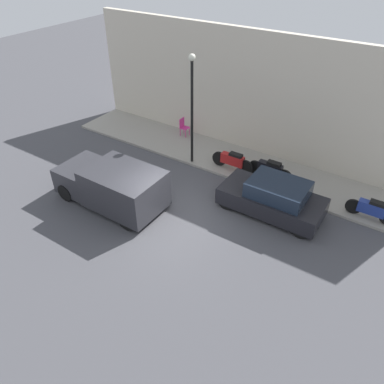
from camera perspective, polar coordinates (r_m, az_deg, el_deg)
name	(u,v)px	position (r m, az deg, el deg)	size (l,w,h in m)	color
ground_plane	(166,218)	(14.35, -4.05, -4.03)	(60.00, 60.00, 0.00)	#47474C
sidewalk	(230,160)	(17.86, 5.76, 4.91)	(2.75, 17.04, 0.11)	gray
building_facade	(249,94)	(17.90, 8.71, 14.60)	(0.30, 17.04, 5.63)	beige
parked_car	(273,198)	(14.56, 12.26, -0.86)	(1.81, 3.93, 1.42)	black
delivery_van	(111,185)	(14.93, -12.18, 1.12)	(2.06, 4.46, 1.69)	#2D2D33
motorcycle_black	(270,169)	(16.43, 11.84, 3.43)	(0.30, 2.01, 0.86)	black
motorcycle_blue	(372,209)	(15.39, 25.70, -2.36)	(0.30, 1.84, 0.82)	navy
motorcycle_red	(233,160)	(16.79, 6.22, 4.80)	(0.30, 2.02, 0.86)	#B21E1E
streetlamp	(192,100)	(16.23, -0.01, 13.80)	(0.29, 0.29, 4.90)	black
cafe_chair	(183,126)	(19.67, -1.31, 10.03)	(0.40, 0.40, 0.92)	#D8338C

